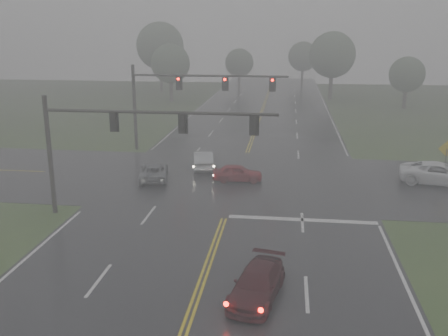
# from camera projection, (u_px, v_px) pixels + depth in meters

# --- Properties ---
(main_road) EXTENTS (18.00, 160.00, 0.02)m
(main_road) POSITION_uv_depth(u_px,v_px,m) (235.00, 188.00, 34.64)
(main_road) COLOR black
(main_road) RESTS_ON ground
(cross_street) EXTENTS (120.00, 14.00, 0.02)m
(cross_street) POSITION_uv_depth(u_px,v_px,m) (238.00, 179.00, 36.55)
(cross_street) COLOR black
(cross_street) RESTS_ON ground
(stop_bar) EXTENTS (8.50, 0.50, 0.01)m
(stop_bar) POSITION_uv_depth(u_px,v_px,m) (302.00, 220.00, 28.74)
(stop_bar) COLOR silver
(stop_bar) RESTS_ON ground
(sedan_maroon) EXTENTS (2.51, 4.50, 1.23)m
(sedan_maroon) POSITION_uv_depth(u_px,v_px,m) (257.00, 298.00, 20.46)
(sedan_maroon) COLOR #36090E
(sedan_maroon) RESTS_ON ground
(sedan_red) EXTENTS (3.69, 1.71, 1.23)m
(sedan_red) POSITION_uv_depth(u_px,v_px,m) (237.00, 181.00, 36.08)
(sedan_red) COLOR maroon
(sedan_red) RESTS_ON ground
(sedan_silver) EXTENTS (2.23, 4.43, 1.40)m
(sedan_silver) POSITION_uv_depth(u_px,v_px,m) (203.00, 168.00, 39.39)
(sedan_silver) COLOR #9C9FA3
(sedan_silver) RESTS_ON ground
(car_grey) EXTENTS (2.81, 4.54, 1.17)m
(car_grey) POSITION_uv_depth(u_px,v_px,m) (154.00, 179.00, 36.50)
(car_grey) COLOR slate
(car_grey) RESTS_ON ground
(pickup_white) EXTENTS (5.81, 3.48, 1.51)m
(pickup_white) POSITION_uv_depth(u_px,v_px,m) (439.00, 184.00, 35.46)
(pickup_white) COLOR white
(pickup_white) RESTS_ON ground
(signal_gantry_near) EXTENTS (13.33, 0.31, 7.03)m
(signal_gantry_near) POSITION_uv_depth(u_px,v_px,m) (117.00, 133.00, 28.11)
(signal_gantry_near) COLOR black
(signal_gantry_near) RESTS_ON ground
(signal_gantry_far) EXTENTS (13.78, 0.39, 7.62)m
(signal_gantry_far) POSITION_uv_depth(u_px,v_px,m) (181.00, 91.00, 43.78)
(signal_gantry_far) COLOR black
(signal_gantry_far) RESTS_ON ground
(sign_diamond_east) EXTENTS (1.19, 0.11, 2.87)m
(sign_diamond_east) POSITION_uv_depth(u_px,v_px,m) (446.00, 153.00, 36.13)
(sign_diamond_east) COLOR black
(sign_diamond_east) RESTS_ON ground
(tree_nw_a) EXTENTS (5.84, 5.84, 8.58)m
(tree_nw_a) POSITION_uv_depth(u_px,v_px,m) (170.00, 64.00, 74.37)
(tree_nw_a) COLOR #372C24
(tree_nw_a) RESTS_ON ground
(tree_ne_a) EXTENTS (7.04, 7.04, 10.34)m
(tree_ne_a) POSITION_uv_depth(u_px,v_px,m) (332.00, 55.00, 76.12)
(tree_ne_a) COLOR #372C24
(tree_ne_a) RESTS_ON ground
(tree_n_mid) EXTENTS (5.02, 5.02, 7.37)m
(tree_n_mid) POSITION_uv_depth(u_px,v_px,m) (239.00, 63.00, 87.92)
(tree_n_mid) COLOR #372C24
(tree_n_mid) RESTS_ON ground
(tree_e_near) EXTENTS (4.81, 4.81, 7.07)m
(tree_e_near) POSITION_uv_depth(u_px,v_px,m) (407.00, 75.00, 67.82)
(tree_e_near) COLOR #372C24
(tree_e_near) RESTS_ON ground
(tree_nw_b) EXTENTS (8.08, 8.08, 11.87)m
(tree_nw_b) POSITION_uv_depth(u_px,v_px,m) (160.00, 46.00, 85.19)
(tree_nw_b) COLOR #372C24
(tree_nw_b) RESTS_ON ground
(tree_n_far) EXTENTS (5.70, 5.70, 8.37)m
(tree_n_far) POSITION_uv_depth(u_px,v_px,m) (303.00, 56.00, 95.95)
(tree_n_far) COLOR #372C24
(tree_n_far) RESTS_ON ground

